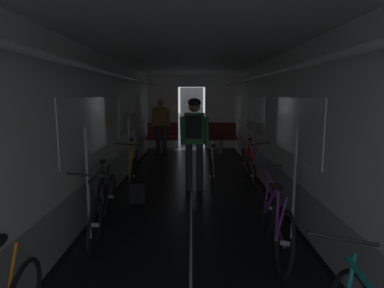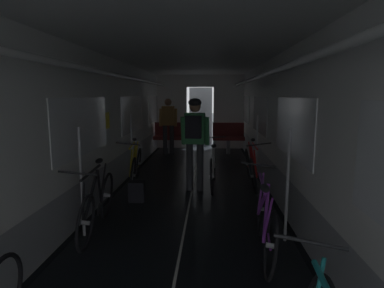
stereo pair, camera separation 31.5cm
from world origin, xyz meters
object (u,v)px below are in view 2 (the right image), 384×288
Objects in this scene: bicycle_purple at (266,221)px; bench_seat_far_right at (228,135)px; bicycle_red at (251,167)px; backpack_on_floor at (137,191)px; bicycle_silver_in_aisle at (213,168)px; bicycle_black at (97,204)px; bench_seat_far_left at (170,135)px; person_cyclist_aisle at (195,134)px; person_standing_near_bench at (168,123)px; bicycle_yellow at (136,166)px.

bench_seat_far_right is at bearing 90.64° from bicycle_purple.
bicycle_red is 2.30m from backpack_on_floor.
backpack_on_floor is (-1.29, -0.91, -0.21)m from bicycle_silver_in_aisle.
bicycle_black is 2.64m from bicycle_silver_in_aisle.
bicycle_black reaches higher than backpack_on_floor.
bench_seat_far_left is at bearing 109.40° from bicycle_silver_in_aisle.
person_cyclist_aisle is (0.95, -3.95, 0.50)m from bench_seat_far_left.
person_cyclist_aisle is 1.03× the size of person_standing_near_bench.
bicycle_yellow is 1.00× the size of bicycle_silver_in_aisle.
backpack_on_floor is at bearing -144.90° from bicycle_silver_in_aisle.
bench_seat_far_right is 0.58× the size of bicycle_yellow.
person_cyclist_aisle is (-0.85, -3.95, 0.50)m from bench_seat_far_right.
bicycle_purple is 2.68m from bicycle_silver_in_aisle.
bicycle_red is 0.98× the size of person_cyclist_aisle.
backpack_on_floor is (-1.87, 1.70, -0.21)m from bicycle_purple.
bench_seat_far_left is 0.58× the size of bicycle_silver_in_aisle.
bench_seat_far_left is at bearing 87.74° from bicycle_black.
backpack_on_floor is (-0.95, -0.65, -0.90)m from person_cyclist_aisle.
backpack_on_floor is (-1.80, -4.59, -0.40)m from bench_seat_far_right.
bench_seat_far_left is 0.58× the size of bicycle_red.
bench_seat_far_left reaches higher than bicycle_black.
bench_seat_far_right is 3.57m from bicycle_red.
bench_seat_far_right and bicycle_yellow have the same top height.
bicycle_black is 1.00× the size of person_standing_near_bench.
bench_seat_far_left and bench_seat_far_right have the same top height.
bicycle_red reaches higher than bench_seat_far_right.
bicycle_silver_in_aisle is 1.00× the size of person_standing_near_bench.
bench_seat_far_left and bicycle_yellow have the same top height.
bicycle_yellow is 1.02m from backpack_on_floor.
bicycle_purple is 2.61m from person_cyclist_aisle.
person_cyclist_aisle is 1.02× the size of bicycle_silver_in_aisle.
bicycle_silver_in_aisle is (-0.57, 2.61, 0.00)m from bicycle_purple.
bench_seat_far_left reaches higher than bicycle_silver_in_aisle.
bicycle_black is 1.00× the size of bicycle_silver_in_aisle.
bicycle_yellow is at bearing 90.17° from bicycle_black.
bicycle_red is at bearing 19.74° from person_cyclist_aisle.
backpack_on_floor is at bearing -90.00° from person_standing_near_bench.
bicycle_black is 1.00× the size of bicycle_purple.
bicycle_red is 1.00× the size of bicycle_black.
bicycle_silver_in_aisle is 3.60m from person_standing_near_bench.
bicycle_red reaches higher than bicycle_yellow.
person_standing_near_bench is at bearing 104.92° from person_cyclist_aisle.
bicycle_red is 0.76m from bicycle_silver_in_aisle.
bench_seat_far_right is 0.57× the size of person_cyclist_aisle.
bicycle_red is at bearing 45.04° from bicycle_black.
person_standing_near_bench is (-1.87, 5.92, 0.59)m from bicycle_purple.
backpack_on_floor is (0.23, 1.24, -0.21)m from bicycle_black.
person_cyclist_aisle reaches higher than person_standing_near_bench.
backpack_on_floor is (0.24, -0.96, -0.21)m from bicycle_yellow.
backpack_on_floor is at bearing -89.97° from bench_seat_far_left.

